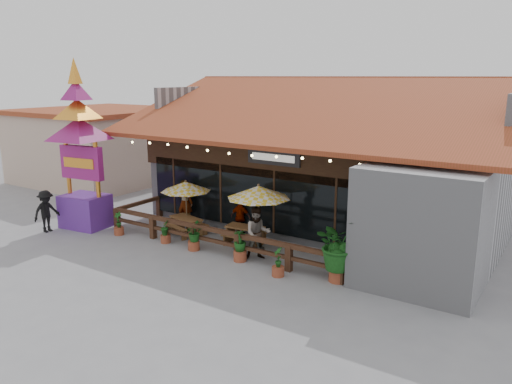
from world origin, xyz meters
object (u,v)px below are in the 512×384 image
Objects in this scene: umbrella_right at (259,192)px; thai_sign_tower at (79,134)px; picnic_table_left at (186,223)px; umbrella_left at (186,187)px; pedestrian at (46,211)px; tropical_plant at (339,245)px; picnic_table_right at (245,232)px.

thai_sign_tower is at bearing -167.93° from umbrella_right.
thai_sign_tower is (-4.11, -1.53, 3.41)m from picnic_table_left.
umbrella_right is 1.73× the size of picnic_table_left.
umbrella_left is 1.25× the size of pedestrian.
thai_sign_tower is 4.32× the size of pedestrian.
thai_sign_tower reaches higher than umbrella_left.
thai_sign_tower is 3.63× the size of tropical_plant.
umbrella_right is at bearing 1.08° from picnic_table_left.
umbrella_right reaches higher than umbrella_left.
pedestrian is (-4.86, -2.82, 0.39)m from picnic_table_left.
umbrella_left is 1.39× the size of picnic_table_right.
picnic_table_right is 4.59m from tropical_plant.
umbrella_left reaches higher than pedestrian.
tropical_plant reaches higher than picnic_table_right.
picnic_table_left is at bearing -52.75° from umbrella_left.
picnic_table_left is 1.10× the size of picnic_table_right.
picnic_table_right is (-0.77, 0.26, -1.66)m from umbrella_right.
pedestrian is (-7.45, -3.14, 0.39)m from picnic_table_right.
picnic_table_left is at bearing -172.93° from picnic_table_right.
umbrella_right is at bearing 12.07° from thai_sign_tower.
umbrella_left is 3.12m from picnic_table_right.
umbrella_left is 1.26× the size of picnic_table_left.
umbrella_right is at bearing -69.18° from pedestrian.
picnic_table_right is 8.10m from pedestrian.
picnic_table_right is at bearing 7.07° from picnic_table_left.
thai_sign_tower is at bearing -155.26° from umbrella_left.
thai_sign_tower is at bearing -177.23° from tropical_plant.
tropical_plant is at bearing 2.77° from thai_sign_tower.
pedestrian is at bearing -149.86° from picnic_table_left.
pedestrian reaches higher than picnic_table_left.
picnic_table_right is (2.59, 0.32, -0.00)m from picnic_table_left.
picnic_table_left is (-3.36, -0.06, -1.66)m from umbrella_right.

